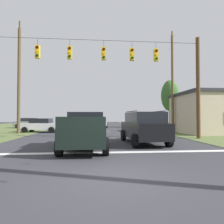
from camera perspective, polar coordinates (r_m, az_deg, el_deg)
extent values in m
plane|color=#333338|center=(5.69, -0.69, -18.76)|extent=(120.00, 120.00, 0.00)
cube|color=white|center=(9.37, -2.41, -11.82)|extent=(12.41, 0.45, 0.01)
cube|color=white|center=(15.31, -3.37, -7.77)|extent=(2.50, 0.15, 0.01)
cube|color=white|center=(22.05, -3.83, -5.83)|extent=(2.50, 0.15, 0.01)
cube|color=white|center=(30.59, -4.11, -4.60)|extent=(2.50, 0.15, 0.01)
cylinder|color=brown|center=(16.64, 24.02, 6.52)|extent=(0.30, 0.30, 7.92)
cylinder|color=black|center=(15.54, -3.51, 20.33)|extent=(15.29, 0.02, 0.02)
cylinder|color=black|center=(16.01, -21.05, 18.74)|extent=(0.02, 0.02, 0.53)
cube|color=yellow|center=(15.77, -21.07, 16.20)|extent=(0.32, 0.24, 0.95)
cylinder|color=#310503|center=(15.73, -21.21, 17.38)|extent=(0.20, 0.04, 0.20)
cylinder|color=orange|center=(15.64, -21.22, 16.33)|extent=(0.20, 0.04, 0.20)
cylinder|color=black|center=(15.55, -21.23, 15.28)|extent=(0.20, 0.04, 0.20)
cylinder|color=black|center=(15.56, -12.32, 19.28)|extent=(0.02, 0.02, 0.53)
cube|color=yellow|center=(15.31, -12.34, 16.68)|extent=(0.32, 0.24, 0.95)
cylinder|color=#310503|center=(15.27, -12.40, 17.90)|extent=(0.20, 0.04, 0.20)
cylinder|color=orange|center=(15.18, -12.41, 16.83)|extent=(0.20, 0.04, 0.20)
cylinder|color=black|center=(15.08, -12.41, 15.75)|extent=(0.20, 0.04, 0.20)
cylinder|color=black|center=(15.45, -2.45, 19.40)|extent=(0.02, 0.02, 0.53)
cube|color=yellow|center=(15.20, -2.45, 16.79)|extent=(0.32, 0.24, 0.95)
cylinder|color=#310503|center=(15.16, -2.43, 18.01)|extent=(0.20, 0.04, 0.20)
cylinder|color=orange|center=(15.07, -2.43, 16.93)|extent=(0.20, 0.04, 0.20)
cylinder|color=black|center=(14.97, -2.43, 15.85)|extent=(0.20, 0.04, 0.20)
cylinder|color=black|center=(15.68, 5.89, 19.09)|extent=(0.02, 0.02, 0.53)
cube|color=yellow|center=(15.43, 5.89, 16.51)|extent=(0.32, 0.24, 0.95)
cylinder|color=#310503|center=(15.40, 5.99, 17.71)|extent=(0.20, 0.04, 0.20)
cylinder|color=orange|center=(15.30, 6.00, 16.65)|extent=(0.20, 0.04, 0.20)
cylinder|color=black|center=(15.21, 6.00, 15.57)|extent=(0.20, 0.04, 0.20)
cylinder|color=black|center=(16.11, 12.81, 18.54)|extent=(0.02, 0.02, 0.53)
cube|color=yellow|center=(15.88, 12.82, 16.02)|extent=(0.32, 0.24, 0.95)
cylinder|color=#310503|center=(15.84, 12.98, 17.18)|extent=(0.20, 0.04, 0.20)
cylinder|color=orange|center=(15.75, 12.98, 16.15)|extent=(0.20, 0.04, 0.20)
cylinder|color=black|center=(15.66, 12.99, 15.10)|extent=(0.20, 0.04, 0.20)
cube|color=black|center=(10.42, -7.81, -6.21)|extent=(2.09, 5.43, 0.85)
cube|color=black|center=(11.03, -7.56, -1.91)|extent=(1.88, 1.93, 0.70)
cube|color=black|center=(9.16, -14.26, -2.76)|extent=(0.14, 2.38, 0.45)
cube|color=black|center=(9.01, -2.41, -2.82)|extent=(0.14, 2.38, 0.45)
cube|color=black|center=(7.74, -9.15, -3.04)|extent=(1.96, 0.13, 0.45)
cylinder|color=black|center=(12.38, -11.88, -7.40)|extent=(0.29, 0.80, 0.80)
cylinder|color=black|center=(12.27, -2.51, -7.49)|extent=(0.29, 0.80, 0.80)
cylinder|color=black|center=(8.79, -15.28, -9.85)|extent=(0.29, 0.80, 0.80)
cylinder|color=black|center=(8.62, -1.93, -10.06)|extent=(0.29, 0.80, 0.80)
cube|color=black|center=(12.57, 9.21, -5.24)|extent=(2.21, 4.90, 0.95)
cube|color=black|center=(12.39, 9.40, -1.60)|extent=(1.97, 3.29, 0.65)
cylinder|color=black|center=(12.17, 5.57, 0.15)|extent=(0.20, 2.72, 0.05)
cylinder|color=black|center=(12.68, 13.06, 0.12)|extent=(0.20, 2.72, 0.05)
cylinder|color=black|center=(13.94, 3.35, -6.84)|extent=(0.30, 0.77, 0.76)
cylinder|color=black|center=(14.45, 11.00, -6.63)|extent=(0.30, 0.77, 0.76)
cylinder|color=black|center=(10.78, 6.80, -8.43)|extent=(0.30, 0.77, 0.76)
cylinder|color=black|center=(11.43, 16.39, -7.98)|extent=(0.30, 0.77, 0.76)
cube|color=silver|center=(22.69, -20.11, -3.94)|extent=(4.45, 2.20, 0.70)
cube|color=black|center=(22.67, -20.10, -2.42)|extent=(2.24, 1.81, 0.50)
cylinder|color=black|center=(22.42, -24.34, -4.82)|extent=(0.66, 0.28, 0.64)
cylinder|color=black|center=(24.07, -22.53, -4.60)|extent=(0.66, 0.28, 0.64)
cylinder|color=black|center=(21.39, -17.40, -5.05)|extent=(0.66, 0.28, 0.64)
cylinder|color=black|center=(23.11, -16.02, -4.79)|extent=(0.66, 0.28, 0.64)
cube|color=slate|center=(31.97, -23.12, -3.16)|extent=(4.35, 1.92, 0.70)
cube|color=black|center=(31.95, -23.11, -2.08)|extent=(2.15, 1.68, 0.50)
cylinder|color=black|center=(31.56, -26.07, -3.79)|extent=(0.65, 0.24, 0.64)
cylinder|color=black|center=(33.26, -25.03, -3.67)|extent=(0.65, 0.24, 0.64)
cylinder|color=black|center=(30.73, -21.07, -3.90)|extent=(0.65, 0.24, 0.64)
cylinder|color=black|center=(32.48, -20.27, -3.77)|extent=(0.65, 0.24, 0.64)
cube|color=silver|center=(31.00, -3.36, -3.33)|extent=(1.85, 4.32, 0.70)
cube|color=black|center=(30.99, -3.36, -2.22)|extent=(1.64, 2.12, 0.50)
cylinder|color=black|center=(32.43, -4.99, -3.86)|extent=(0.23, 0.64, 0.64)
cylinder|color=black|center=(32.46, -1.81, -3.86)|extent=(0.23, 0.64, 0.64)
cylinder|color=black|center=(29.60, -5.07, -4.09)|extent=(0.23, 0.64, 0.64)
cylinder|color=black|center=(29.63, -1.58, -4.09)|extent=(0.23, 0.64, 0.64)
cylinder|color=brown|center=(22.74, 17.38, 8.00)|extent=(0.27, 0.27, 10.79)
cube|color=brown|center=(24.06, 17.28, 19.82)|extent=(0.12, 0.12, 1.82)
cylinder|color=#B2B7BC|center=(24.73, 16.61, 19.50)|extent=(0.08, 0.08, 0.12)
cylinder|color=#B2B7BC|center=(23.48, 18.00, 20.69)|extent=(0.08, 0.08, 0.12)
cube|color=brown|center=(23.75, 17.30, 17.79)|extent=(0.12, 0.12, 1.98)
cylinder|color=#B2B7BC|center=(24.48, 16.57, 17.49)|extent=(0.08, 0.08, 0.12)
cylinder|color=#B2B7BC|center=(23.10, 18.08, 18.67)|extent=(0.08, 0.08, 0.12)
cylinder|color=brown|center=(21.79, -25.71, 8.31)|extent=(0.30, 0.30, 10.66)
cube|color=brown|center=(23.13, -25.57, 20.45)|extent=(0.12, 0.12, 2.32)
cylinder|color=#B2B7BC|center=(23.99, -24.73, 19.93)|extent=(0.08, 0.08, 0.12)
cylinder|color=#B2B7BC|center=(22.38, -26.47, 21.56)|extent=(0.08, 0.08, 0.12)
cylinder|color=brown|center=(31.14, 16.76, -1.15)|extent=(0.36, 0.36, 3.64)
ellipsoid|color=#376129|center=(31.32, 16.71, 4.63)|extent=(2.72, 2.72, 4.84)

